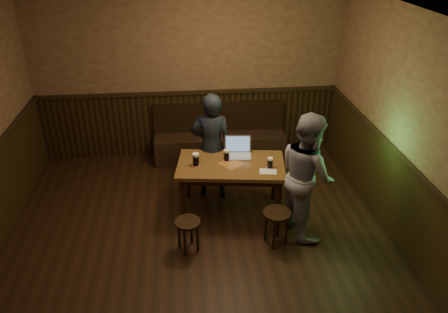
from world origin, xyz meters
name	(u,v)px	position (x,y,z in m)	size (l,w,h in m)	color
room	(196,171)	(0.00, 0.22, 1.20)	(5.04, 6.04, 2.84)	black
bench	(220,141)	(0.49, 2.75, 0.31)	(2.20, 0.50, 0.95)	black
pub_table	(231,170)	(0.49, 1.13, 0.66)	(1.52, 1.00, 0.77)	#533917
stool_left	(188,227)	(-0.12, 0.36, 0.34)	(0.41, 0.41, 0.43)	black
stool_right	(277,218)	(0.98, 0.38, 0.38)	(0.46, 0.46, 0.47)	black
pint_left	(196,160)	(0.02, 1.13, 0.85)	(0.12, 0.12, 0.18)	maroon
pint_mid	(227,155)	(0.44, 1.23, 0.84)	(0.10, 0.10, 0.16)	maroon
pint_right	(270,163)	(0.99, 0.97, 0.84)	(0.09, 0.09, 0.15)	maroon
laptop	(238,151)	(0.61, 1.38, 0.83)	(0.39, 0.33, 0.26)	silver
menu	(268,171)	(0.95, 0.87, 0.76)	(0.22, 0.15, 0.00)	silver
person_suit	(211,147)	(0.26, 1.59, 0.80)	(0.58, 0.38, 1.60)	black
person_grey	(307,175)	(1.39, 0.64, 0.83)	(0.80, 0.63, 1.65)	gray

